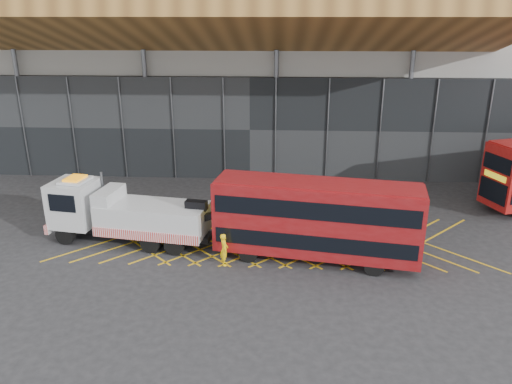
{
  "coord_description": "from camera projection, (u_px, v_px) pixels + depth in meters",
  "views": [
    {
      "loc": [
        4.48,
        -26.73,
        12.56
      ],
      "look_at": [
        3.0,
        1.5,
        2.4
      ],
      "focal_mm": 35.0,
      "sensor_mm": 36.0,
      "label": 1
    }
  ],
  "objects": [
    {
      "name": "worker",
      "position": [
        224.0,
        249.0,
        26.14
      ],
      "size": [
        0.52,
        0.7,
        1.77
      ],
      "primitive_type": "imported",
      "rotation": [
        0.0,
        0.0,
        1.73
      ],
      "color": "yellow",
      "rests_on": "ground_plane"
    },
    {
      "name": "road_markings",
      "position": [
        272.0,
        239.0,
        29.39
      ],
      "size": [
        24.76,
        7.16,
        0.01
      ],
      "color": "yellow",
      "rests_on": "ground_plane"
    },
    {
      "name": "recovery_truck",
      "position": [
        123.0,
        213.0,
        28.56
      ],
      "size": [
        10.98,
        4.01,
        3.8
      ],
      "rotation": [
        0.0,
        0.0,
        -0.15
      ],
      "color": "black",
      "rests_on": "ground_plane"
    },
    {
      "name": "bus_towed",
      "position": [
        316.0,
        218.0,
        26.2
      ],
      "size": [
        11.04,
        4.28,
        4.39
      ],
      "rotation": [
        0.0,
        0.0,
        -0.17
      ],
      "color": "maroon",
      "rests_on": "ground_plane"
    },
    {
      "name": "ground_plane",
      "position": [
        204.0,
        238.0,
        29.59
      ],
      "size": [
        120.0,
        120.0,
        0.0
      ],
      "primitive_type": "plane",
      "color": "#252528"
    },
    {
      "name": "construction_building",
      "position": [
        254.0,
        56.0,
        43.75
      ],
      "size": [
        55.0,
        23.97,
        18.0
      ],
      "color": "#969691",
      "rests_on": "ground_plane"
    }
  ]
}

